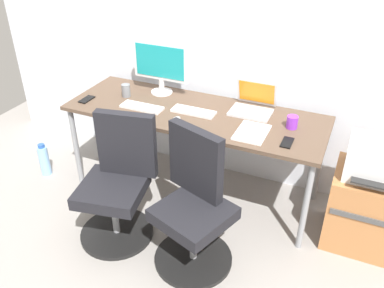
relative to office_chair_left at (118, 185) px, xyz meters
The scene contains 19 objects.
ground_plane 0.85m from the office_chair_left, 65.81° to the left, with size 5.28×5.28×0.00m, color gray.
back_wall 1.44m from the office_chair_left, 74.75° to the left, with size 4.40×0.04×2.60m, color silver.
desk 0.78m from the office_chair_left, 65.81° to the left, with size 2.01×0.71×0.76m.
office_chair_left is the anchor object (origin of this frame).
office_chair_right 0.59m from the office_chair_left, ahead, with size 0.56×0.56×0.94m.
side_cabinet 1.75m from the office_chair_left, 20.84° to the left, with size 0.48×0.46×0.57m.
printer 1.76m from the office_chair_left, 20.81° to the left, with size 0.38×0.40×0.24m.
water_bottle_on_floor 1.13m from the office_chair_left, 161.42° to the left, with size 0.09×0.09×0.31m.
desktop_monitor 1.06m from the office_chair_left, 96.21° to the left, with size 0.48×0.18×0.43m.
open_laptop 1.18m from the office_chair_left, 50.93° to the left, with size 0.31×0.28×0.22m.
keyboard_by_monitor 0.66m from the office_chair_left, 100.19° to the left, with size 0.34×0.12×0.02m, color silver.
keyboard_by_laptop 0.79m from the office_chair_left, 65.04° to the left, with size 0.34×0.12×0.02m, color silver.
mouse_by_monitor 0.52m from the office_chair_left, 86.91° to the left, with size 0.06×0.10×0.03m, color #2D2D2D.
mouse_by_laptop 0.63m from the office_chair_left, 62.27° to the left, with size 0.06×0.10×0.03m, color #B7B7B7.
coffee_mug 1.32m from the office_chair_left, 34.42° to the left, with size 0.08×0.08×0.09m, color purple.
pen_cup 0.86m from the office_chair_left, 115.30° to the left, with size 0.07×0.07×0.10m, color slate.
phone_near_monitor 1.21m from the office_chair_left, 24.67° to the left, with size 0.07×0.14×0.01m, color black.
phone_near_laptop 0.85m from the office_chair_left, 139.35° to the left, with size 0.07×0.14×0.01m, color black.
paper_pile 1.02m from the office_chair_left, 33.01° to the left, with size 0.21×0.30×0.01m, color white.
Camera 1 is at (1.13, -2.59, 2.17)m, focal length 38.18 mm.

